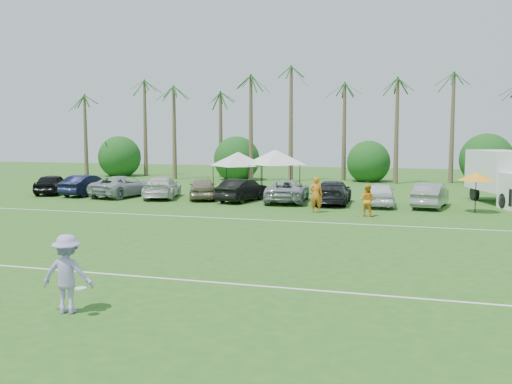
# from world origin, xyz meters

# --- Properties ---
(ground) EXTENTS (120.00, 120.00, 0.00)m
(ground) POSITION_xyz_m (0.00, 0.00, 0.00)
(ground) COLOR #2B5B1B
(ground) RESTS_ON ground
(field_lines) EXTENTS (80.00, 12.10, 0.01)m
(field_lines) POSITION_xyz_m (0.00, 8.00, 0.01)
(field_lines) COLOR white
(field_lines) RESTS_ON ground
(palm_tree_0) EXTENTS (2.40, 2.40, 8.90)m
(palm_tree_0) POSITION_xyz_m (-22.00, 38.00, 7.48)
(palm_tree_0) COLOR brown
(palm_tree_0) RESTS_ON ground
(palm_tree_1) EXTENTS (2.40, 2.40, 9.90)m
(palm_tree_1) POSITION_xyz_m (-17.00, 38.00, 8.35)
(palm_tree_1) COLOR brown
(palm_tree_1) RESTS_ON ground
(palm_tree_2) EXTENTS (2.40, 2.40, 10.90)m
(palm_tree_2) POSITION_xyz_m (-12.00, 38.00, 9.21)
(palm_tree_2) COLOR brown
(palm_tree_2) RESTS_ON ground
(palm_tree_3) EXTENTS (2.40, 2.40, 11.90)m
(palm_tree_3) POSITION_xyz_m (-8.00, 38.00, 10.06)
(palm_tree_3) COLOR brown
(palm_tree_3) RESTS_ON ground
(palm_tree_4) EXTENTS (2.40, 2.40, 8.90)m
(palm_tree_4) POSITION_xyz_m (-4.00, 38.00, 7.48)
(palm_tree_4) COLOR brown
(palm_tree_4) RESTS_ON ground
(palm_tree_5) EXTENTS (2.40, 2.40, 9.90)m
(palm_tree_5) POSITION_xyz_m (0.00, 38.00, 8.35)
(palm_tree_5) COLOR brown
(palm_tree_5) RESTS_ON ground
(palm_tree_6) EXTENTS (2.40, 2.40, 10.90)m
(palm_tree_6) POSITION_xyz_m (4.00, 38.00, 9.21)
(palm_tree_6) COLOR brown
(palm_tree_6) RESTS_ON ground
(palm_tree_7) EXTENTS (2.40, 2.40, 11.90)m
(palm_tree_7) POSITION_xyz_m (8.00, 38.00, 10.06)
(palm_tree_7) COLOR brown
(palm_tree_7) RESTS_ON ground
(palm_tree_8) EXTENTS (2.40, 2.40, 8.90)m
(palm_tree_8) POSITION_xyz_m (13.00, 38.00, 7.48)
(palm_tree_8) COLOR brown
(palm_tree_8) RESTS_ON ground
(bush_tree_0) EXTENTS (4.00, 4.00, 4.00)m
(bush_tree_0) POSITION_xyz_m (-19.00, 39.00, 1.80)
(bush_tree_0) COLOR brown
(bush_tree_0) RESTS_ON ground
(bush_tree_1) EXTENTS (4.00, 4.00, 4.00)m
(bush_tree_1) POSITION_xyz_m (-6.00, 39.00, 1.80)
(bush_tree_1) COLOR brown
(bush_tree_1) RESTS_ON ground
(bush_tree_2) EXTENTS (4.00, 4.00, 4.00)m
(bush_tree_2) POSITION_xyz_m (6.00, 39.00, 1.80)
(bush_tree_2) COLOR brown
(bush_tree_2) RESTS_ON ground
(bush_tree_3) EXTENTS (4.00, 4.00, 4.00)m
(bush_tree_3) POSITION_xyz_m (16.00, 39.00, 1.80)
(bush_tree_3) COLOR brown
(bush_tree_3) RESTS_ON ground
(sideline_player_a) EXTENTS (0.79, 0.59, 1.97)m
(sideline_player_a) POSITION_xyz_m (5.22, 17.50, 0.99)
(sideline_player_a) COLOR orange
(sideline_player_a) RESTS_ON ground
(sideline_player_b) EXTENTS (0.96, 0.84, 1.68)m
(sideline_player_b) POSITION_xyz_m (8.06, 16.82, 0.84)
(sideline_player_b) COLOR orange
(sideline_player_b) RESTS_ON ground
(box_truck) EXTENTS (4.27, 6.77, 3.27)m
(box_truck) POSITION_xyz_m (15.61, 24.48, 1.75)
(box_truck) COLOR white
(box_truck) RESTS_ON ground
(canopy_tent_left) EXTENTS (4.33, 4.33, 3.51)m
(canopy_tent_left) POSITION_xyz_m (-2.04, 25.81, 3.00)
(canopy_tent_left) COLOR black
(canopy_tent_left) RESTS_ON ground
(canopy_tent_right) EXTENTS (4.58, 4.58, 3.71)m
(canopy_tent_right) POSITION_xyz_m (0.58, 26.37, 3.18)
(canopy_tent_right) COLOR black
(canopy_tent_right) RESTS_ON ground
(market_umbrella) EXTENTS (1.99, 1.99, 2.22)m
(market_umbrella) POSITION_xyz_m (13.62, 19.95, 1.99)
(market_umbrella) COLOR black
(market_umbrella) RESTS_ON ground
(frisbee_player) EXTENTS (1.35, 0.94, 1.92)m
(frisbee_player) POSITION_xyz_m (2.72, -1.62, 0.96)
(frisbee_player) COLOR #A496D5
(frisbee_player) RESTS_ON ground
(parked_car_0) EXTENTS (2.99, 4.56, 1.44)m
(parked_car_0) POSITION_xyz_m (-14.68, 21.58, 0.72)
(parked_car_0) COLOR black
(parked_car_0) RESTS_ON ground
(parked_car_1) EXTENTS (1.76, 4.46, 1.44)m
(parked_car_1) POSITION_xyz_m (-11.79, 21.50, 0.72)
(parked_car_1) COLOR black
(parked_car_1) RESTS_ON ground
(parked_car_2) EXTENTS (3.22, 5.52, 1.44)m
(parked_car_2) POSITION_xyz_m (-8.91, 21.53, 0.72)
(parked_car_2) COLOR #9BA1A7
(parked_car_2) RESTS_ON ground
(parked_car_3) EXTENTS (3.28, 5.34, 1.44)m
(parked_car_3) POSITION_xyz_m (-6.03, 21.53, 0.72)
(parked_car_3) COLOR silver
(parked_car_3) RESTS_ON ground
(parked_car_4) EXTENTS (3.15, 4.57, 1.44)m
(parked_car_4) POSITION_xyz_m (-3.14, 21.66, 0.72)
(parked_car_4) COLOR gray
(parked_car_4) RESTS_ON ground
(parked_car_5) EXTENTS (2.37, 4.60, 1.44)m
(parked_car_5) POSITION_xyz_m (-0.26, 21.28, 0.72)
(parked_car_5) COLOR black
(parked_car_5) RESTS_ON ground
(parked_car_6) EXTENTS (2.95, 5.43, 1.44)m
(parked_car_6) POSITION_xyz_m (2.62, 21.66, 0.72)
(parked_car_6) COLOR #90959E
(parked_car_6) RESTS_ON ground
(parked_car_7) EXTENTS (2.27, 5.07, 1.44)m
(parked_car_7) POSITION_xyz_m (5.50, 21.57, 0.72)
(parked_car_7) COLOR black
(parked_car_7) RESTS_ON ground
(parked_car_8) EXTENTS (2.04, 4.36, 1.44)m
(parked_car_8) POSITION_xyz_m (8.39, 21.29, 0.72)
(parked_car_8) COLOR white
(parked_car_8) RESTS_ON ground
(parked_car_9) EXTENTS (2.25, 4.58, 1.44)m
(parked_car_9) POSITION_xyz_m (11.27, 21.57, 0.72)
(parked_car_9) COLOR gray
(parked_car_9) RESTS_ON ground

